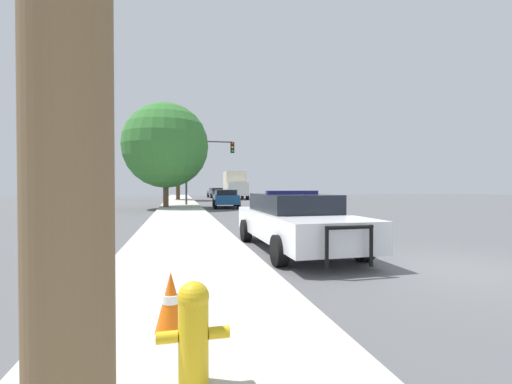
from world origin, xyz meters
name	(u,v)px	position (x,y,z in m)	size (l,w,h in m)	color
ground_plane	(454,269)	(0.00, 0.00, 0.00)	(110.00, 110.00, 0.00)	#565659
sidewalk_left	(189,282)	(-5.10, 0.00, 0.07)	(3.00, 110.00, 0.13)	#BCB7AD
police_car	(295,220)	(-2.35, 2.66, 0.75)	(2.19, 5.38, 1.51)	white
fire_hydrant	(193,330)	(-5.15, -3.05, 0.55)	(0.54, 0.24, 0.78)	gold
traffic_light	(206,158)	(-3.05, 22.72, 3.90)	(4.03, 0.35, 5.33)	#424247
car_background_distant	(216,192)	(-0.13, 42.32, 0.74)	(2.17, 4.66, 1.38)	#474C51
car_background_midblock	(226,198)	(-1.76, 20.08, 0.73)	(2.17, 4.80, 1.36)	navy
box_truck	(235,185)	(1.67, 36.80, 1.81)	(2.84, 6.95, 3.45)	silver
tree_sidewalk_far	(178,150)	(-5.28, 34.02, 5.66)	(5.33, 5.33, 8.21)	#4C3823
tree_sidewalk_mid	(166,146)	(-6.12, 19.53, 4.51)	(6.03, 6.03, 7.40)	brown
traffic_cone	(171,301)	(-5.34, -2.03, 0.44)	(0.32, 0.32, 0.61)	orange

